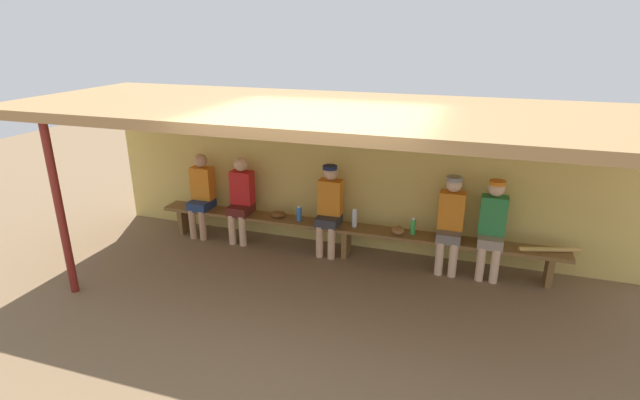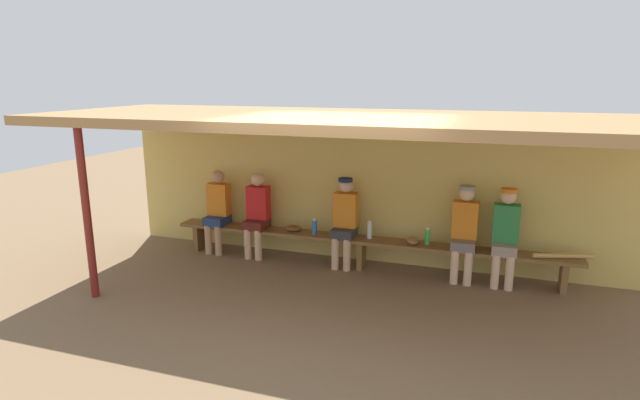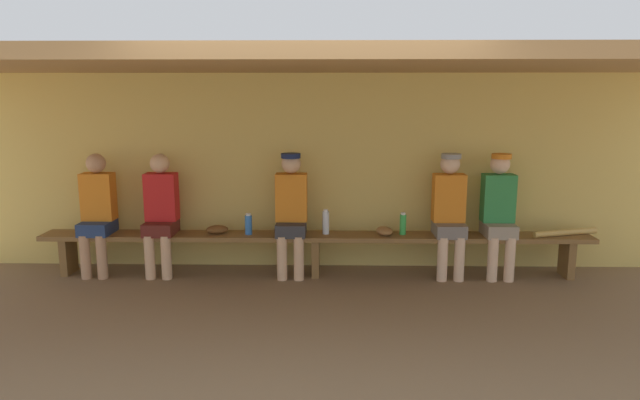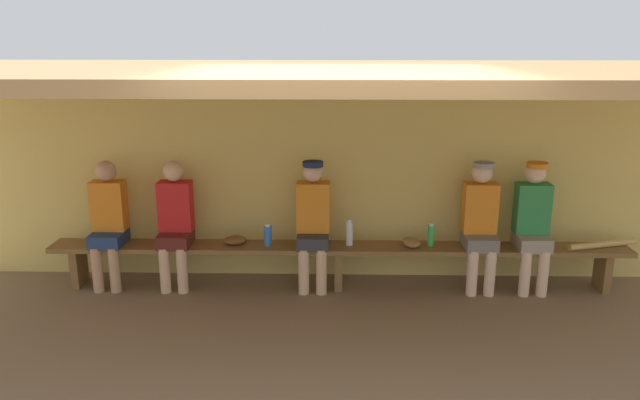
# 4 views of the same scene
# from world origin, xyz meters

# --- Properties ---
(ground_plane) EXTENTS (24.00, 24.00, 0.00)m
(ground_plane) POSITION_xyz_m (0.00, 0.00, 0.00)
(ground_plane) COLOR brown
(back_wall) EXTENTS (8.00, 0.20, 2.20)m
(back_wall) POSITION_xyz_m (0.00, 2.00, 1.10)
(back_wall) COLOR #D8BC60
(back_wall) RESTS_ON ground
(dugout_roof) EXTENTS (8.00, 2.80, 0.12)m
(dugout_roof) POSITION_xyz_m (0.00, 0.70, 2.26)
(dugout_roof) COLOR #9E7547
(dugout_roof) RESTS_ON back_wall
(bench) EXTENTS (6.00, 0.36, 0.46)m
(bench) POSITION_xyz_m (0.00, 1.55, 0.39)
(bench) COLOR brown
(bench) RESTS_ON ground
(player_near_post) EXTENTS (0.34, 0.42, 1.34)m
(player_near_post) POSITION_xyz_m (-0.26, 1.55, 0.75)
(player_near_post) COLOR #333338
(player_near_post) RESTS_ON ground
(player_in_blue) EXTENTS (0.34, 0.42, 1.34)m
(player_in_blue) POSITION_xyz_m (1.98, 1.55, 0.75)
(player_in_blue) COLOR gray
(player_in_blue) RESTS_ON ground
(player_in_white) EXTENTS (0.34, 0.42, 1.34)m
(player_in_white) POSITION_xyz_m (1.45, 1.55, 0.75)
(player_in_white) COLOR slate
(player_in_white) RESTS_ON ground
(player_leftmost) EXTENTS (0.34, 0.42, 1.34)m
(player_leftmost) POSITION_xyz_m (-2.39, 1.55, 0.73)
(player_leftmost) COLOR navy
(player_leftmost) RESTS_ON ground
(player_shirtless_tan) EXTENTS (0.34, 0.42, 1.34)m
(player_shirtless_tan) POSITION_xyz_m (-1.69, 1.55, 0.73)
(player_shirtless_tan) COLOR #591E19
(player_shirtless_tan) RESTS_ON ground
(water_bottle_green) EXTENTS (0.08, 0.08, 0.23)m
(water_bottle_green) POSITION_xyz_m (-0.73, 1.54, 0.57)
(water_bottle_green) COLOR blue
(water_bottle_green) RESTS_ON bench
(water_bottle_blue) EXTENTS (0.07, 0.07, 0.24)m
(water_bottle_blue) POSITION_xyz_m (0.95, 1.57, 0.58)
(water_bottle_blue) COLOR green
(water_bottle_blue) RESTS_ON bench
(water_bottle_orange) EXTENTS (0.07, 0.07, 0.28)m
(water_bottle_orange) POSITION_xyz_m (0.11, 1.57, 0.59)
(water_bottle_orange) COLOR silver
(water_bottle_orange) RESTS_ON bench
(baseball_glove_dark_brown) EXTENTS (0.27, 0.22, 0.09)m
(baseball_glove_dark_brown) POSITION_xyz_m (-1.08, 1.56, 0.51)
(baseball_glove_dark_brown) COLOR brown
(baseball_glove_dark_brown) RESTS_ON bench
(baseball_glove_worn) EXTENTS (0.23, 0.28, 0.09)m
(baseball_glove_worn) POSITION_xyz_m (0.75, 1.54, 0.51)
(baseball_glove_worn) COLOR olive
(baseball_glove_worn) RESTS_ON bench
(baseball_bat) EXTENTS (0.76, 0.28, 0.07)m
(baseball_bat) POSITION_xyz_m (2.71, 1.55, 0.49)
(baseball_bat) COLOR tan
(baseball_bat) RESTS_ON bench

